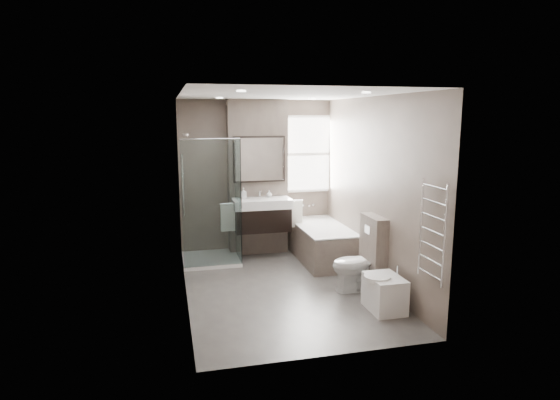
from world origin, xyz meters
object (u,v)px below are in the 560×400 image
object	(u,v)px
toilet	(358,264)
vanity	(262,214)
bathtub	(321,241)
bidet	(384,292)

from	to	relation	value
toilet	vanity	bearing A→B (deg)	-152.72
bathtub	toilet	size ratio (longest dim) A/B	2.20
vanity	bidet	world-z (taller)	vanity
bathtub	bidet	bearing A→B (deg)	-87.59
bathtub	toilet	distance (m)	1.41
vanity	bidet	distance (m)	2.69
vanity	bidet	size ratio (longest dim) A/B	1.73
vanity	bathtub	bearing A→B (deg)	-19.37
bathtub	bidet	world-z (taller)	bathtub
bidet	bathtub	bearing A→B (deg)	92.41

